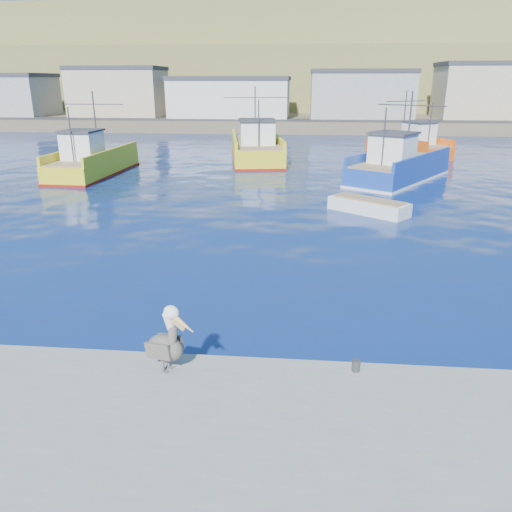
{
  "coord_description": "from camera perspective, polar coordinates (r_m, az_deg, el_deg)",
  "views": [
    {
      "loc": [
        1.58,
        -14.04,
        7.15
      ],
      "look_at": [
        0.04,
        2.28,
        1.36
      ],
      "focal_mm": 35.0,
      "sensor_mm": 36.0,
      "label": 1
    }
  ],
  "objects": [
    {
      "name": "pelican",
      "position": [
        12.23,
        -10.16,
        -9.74
      ],
      "size": [
        1.39,
        0.89,
        1.76
      ],
      "color": "#595451",
      "rests_on": "dock"
    },
    {
      "name": "skiff_mid",
      "position": [
        29.22,
        12.73,
        5.46
      ],
      "size": [
        4.56,
        4.06,
        0.99
      ],
      "color": "silver",
      "rests_on": "ground"
    },
    {
      "name": "far_shore",
      "position": [
        123.26,
        4.95,
        20.25
      ],
      "size": [
        200.0,
        81.0,
        24.0
      ],
      "color": "brown",
      "rests_on": "ground"
    },
    {
      "name": "trawler_yellow_a",
      "position": [
        42.22,
        -18.24,
        10.14
      ],
      "size": [
        4.86,
        10.78,
        6.43
      ],
      "color": "yellow",
      "rests_on": "ground"
    },
    {
      "name": "trawler_yellow_b",
      "position": [
        47.77,
        0.01,
        12.2
      ],
      "size": [
        6.29,
        13.13,
        6.68
      ],
      "color": "yellow",
      "rests_on": "ground"
    },
    {
      "name": "ground",
      "position": [
        15.83,
        -0.93,
        -7.39
      ],
      "size": [
        260.0,
        260.0,
        0.0
      ],
      "primitive_type": "plane",
      "color": "#062050",
      "rests_on": "ground"
    },
    {
      "name": "boat_orange",
      "position": [
        52.98,
        17.2,
        12.03
      ],
      "size": [
        7.55,
        9.6,
        6.19
      ],
      "color": "#DA5210",
      "rests_on": "ground"
    },
    {
      "name": "dock_bollards",
      "position": [
        12.51,
        0.11,
        -11.87
      ],
      "size": [
        36.2,
        0.2,
        0.3
      ],
      "color": "#4C4C4C",
      "rests_on": "dock"
    },
    {
      "name": "trawler_blue",
      "position": [
        39.32,
        15.94,
        9.76
      ],
      "size": [
        9.2,
        11.26,
        6.47
      ],
      "color": "#1B3D9B",
      "rests_on": "ground"
    }
  ]
}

